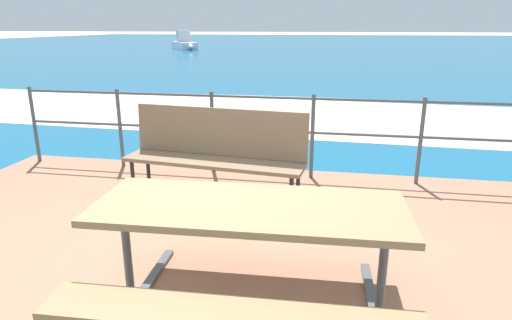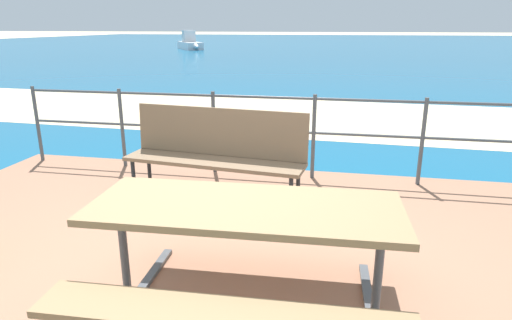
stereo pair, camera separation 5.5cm
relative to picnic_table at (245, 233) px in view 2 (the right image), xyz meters
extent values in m
plane|color=beige|center=(-0.39, 0.35, -0.64)|extent=(240.00, 240.00, 0.00)
cube|color=#996B51|center=(-0.39, 0.35, -0.61)|extent=(6.40, 5.20, 0.06)
cube|color=#145B84|center=(-0.39, 40.35, -0.63)|extent=(90.00, 90.00, 0.01)
cube|color=beige|center=(-0.39, 6.63, -0.63)|extent=(54.12, 6.29, 0.01)
cube|color=#8C704C|center=(0.00, 0.00, 0.16)|extent=(1.76, 0.75, 0.04)
cube|color=#8C704C|center=(0.02, -0.59, -0.11)|extent=(1.74, 0.33, 0.04)
cube|color=#8C704C|center=(-0.02, 0.59, -0.11)|extent=(1.74, 0.33, 0.04)
cylinder|color=#4C5156|center=(-0.75, -0.03, -0.21)|extent=(0.05, 0.05, 0.74)
cube|color=#4C5156|center=(-0.75, -0.03, -0.56)|extent=(0.12, 1.44, 0.03)
cylinder|color=#4C5156|center=(0.75, 0.03, -0.21)|extent=(0.05, 0.05, 0.74)
cube|color=#7A6047|center=(-0.71, 1.74, -0.15)|extent=(1.83, 0.60, 0.04)
cube|color=#7A6047|center=(-0.69, 1.92, 0.11)|extent=(1.79, 0.27, 0.48)
cylinder|color=#1E2328|center=(-1.54, 1.68, -0.36)|extent=(0.04, 0.04, 0.43)
cylinder|color=#1E2328|center=(-1.50, 1.98, -0.36)|extent=(0.04, 0.04, 0.43)
cylinder|color=#1E2328|center=(0.09, 1.50, -0.36)|extent=(0.04, 0.04, 0.43)
cylinder|color=#1E2328|center=(0.12, 1.79, -0.36)|extent=(0.04, 0.04, 0.43)
cylinder|color=#4C5156|center=(-3.34, 2.70, -0.09)|extent=(0.04, 0.04, 0.97)
cylinder|color=#4C5156|center=(-2.16, 2.70, -0.09)|extent=(0.04, 0.04, 0.97)
cylinder|color=#4C5156|center=(-0.98, 2.70, -0.09)|extent=(0.04, 0.04, 0.97)
cylinder|color=#4C5156|center=(0.20, 2.70, -0.09)|extent=(0.04, 0.04, 0.97)
cylinder|color=#4C5156|center=(1.38, 2.70, -0.09)|extent=(0.04, 0.04, 0.97)
cylinder|color=#4C5156|center=(-0.39, 2.70, 0.35)|extent=(5.90, 0.03, 0.03)
cylinder|color=#4C5156|center=(-0.39, 2.70, -0.04)|extent=(5.90, 0.03, 0.03)
cube|color=silver|center=(-11.22, 31.02, -0.36)|extent=(3.08, 3.95, 0.53)
cube|color=silver|center=(-11.38, 31.27, 0.33)|extent=(1.25, 1.28, 0.85)
cone|color=silver|center=(-10.05, 29.15, -0.36)|extent=(0.67, 0.68, 0.48)
camera|label=1|loc=(0.44, -2.21, 1.13)|focal=30.90mm
camera|label=2|loc=(0.49, -2.20, 1.13)|focal=30.90mm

